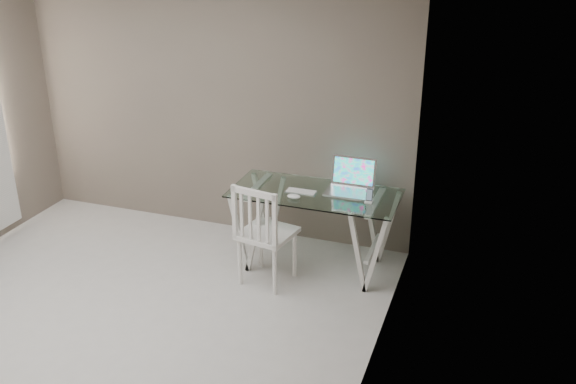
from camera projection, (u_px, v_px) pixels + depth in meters
The scene contains 7 objects.
room at pixel (59, 128), 4.23m from camera, with size 4.50×4.52×2.71m.
desk at pixel (314, 229), 5.85m from camera, with size 1.50×0.70×0.75m.
chair at pixel (262, 231), 5.50m from camera, with size 0.51×0.51×0.96m.
laptop at pixel (351, 183), 5.73m from camera, with size 0.40×0.34×0.28m.
keyboard at pixel (301, 192), 5.72m from camera, with size 0.28×0.12×0.01m, color silver.
mouse at pixel (294, 196), 5.58m from camera, with size 0.12×0.07×0.04m, color white.
phone_dock at pixel (369, 199), 5.50m from camera, with size 0.07×0.07×0.12m.
Camera 1 is at (2.70, -3.31, 2.99)m, focal length 40.00 mm.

